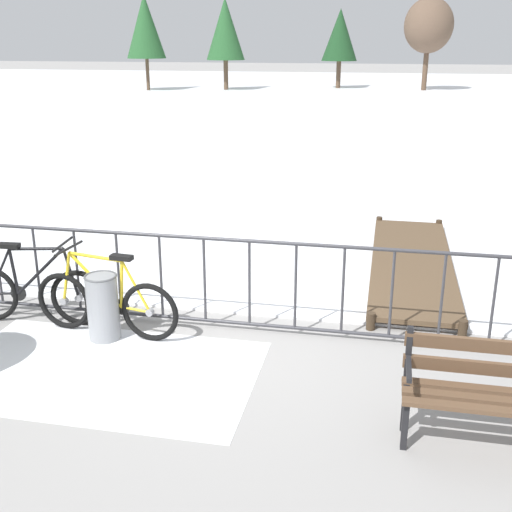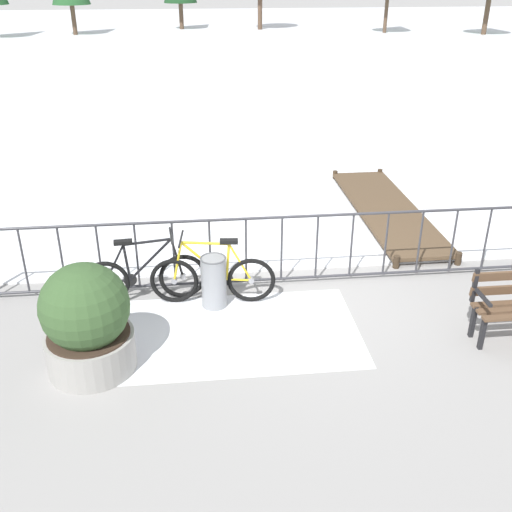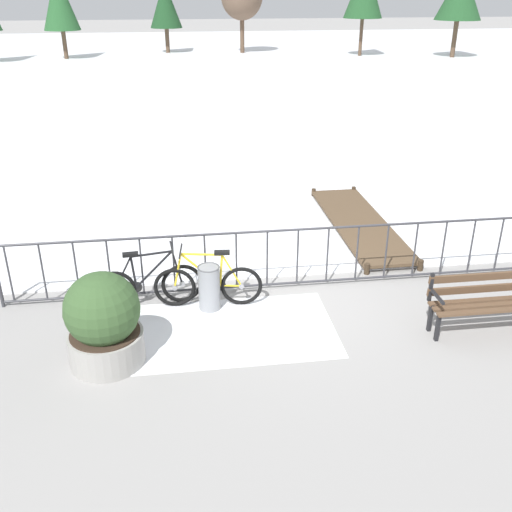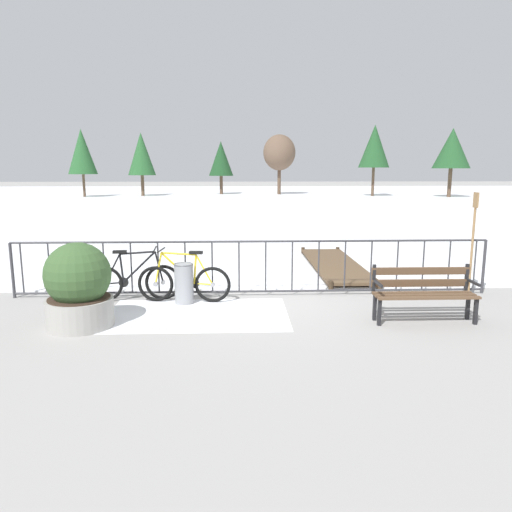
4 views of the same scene
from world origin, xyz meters
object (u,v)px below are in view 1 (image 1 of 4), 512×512
Objects in this scene: bicycle_near_railing at (106,303)px; bicycle_second at (34,293)px; park_bench at (507,387)px; trash_bin at (103,307)px.

bicycle_second is at bearing 172.38° from bicycle_near_railing.
trash_bin is (-3.92, 1.14, -0.14)m from park_bench.
bicycle_near_railing is 1.07× the size of park_bench.
park_bench is at bearing -16.17° from trash_bin.
bicycle_second is (-0.93, 0.13, 0.00)m from bicycle_near_railing.
bicycle_second reaches higher than park_bench.
bicycle_near_railing is 4.12m from park_bench.
bicycle_near_railing is at bearing -7.62° from bicycle_second.
trash_bin is (0.01, -0.10, 0.00)m from bicycle_near_railing.
bicycle_near_railing reaches higher than trash_bin.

